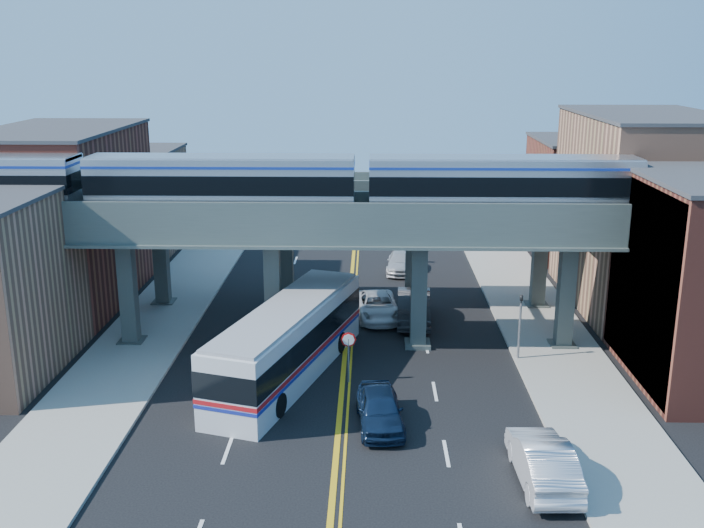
{
  "coord_description": "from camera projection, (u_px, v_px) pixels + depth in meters",
  "views": [
    {
      "loc": [
        1.34,
        -32.89,
        15.99
      ],
      "look_at": [
        0.35,
        8.12,
        4.68
      ],
      "focal_mm": 40.0,
      "sensor_mm": 36.0,
      "label": 1
    }
  ],
  "objects": [
    {
      "name": "building_east_c",
      "position": [
        586.0,
        198.0,
        62.3
      ],
      "size": [
        8.0,
        10.0,
        9.0
      ],
      "primitive_type": "cube",
      "color": "brown",
      "rests_on": "ground"
    },
    {
      "name": "building_west_c",
      "position": [
        125.0,
        202.0,
        63.3
      ],
      "size": [
        8.0,
        10.0,
        8.0
      ],
      "primitive_type": "cube",
      "color": "#A26D53",
      "rests_on": "ground"
    },
    {
      "name": "elevated_viaduct_far",
      "position": [
        349.0,
        207.0,
        48.72
      ],
      "size": [
        52.0,
        3.6,
        7.4
      ],
      "color": "#3B4442",
      "rests_on": "ground"
    },
    {
      "name": "transit_train",
      "position": [
        222.0,
        183.0,
        41.42
      ],
      "size": [
        43.57,
        2.73,
        3.17
      ],
      "color": "black",
      "rests_on": "elevated_viaduct_near"
    },
    {
      "name": "sidewalk_west",
      "position": [
        151.0,
        330.0,
        45.86
      ],
      "size": [
        5.0,
        70.0,
        0.16
      ],
      "primitive_type": "cube",
      "color": "gray",
      "rests_on": "ground"
    },
    {
      "name": "car_lane_a",
      "position": [
        380.0,
        409.0,
        34.19
      ],
      "size": [
        2.3,
        4.87,
        1.61
      ],
      "primitive_type": "imported",
      "rotation": [
        0.0,
        0.0,
        0.09
      ],
      "color": "#0E1D35",
      "rests_on": "ground"
    },
    {
      "name": "mural_panel",
      "position": [
        640.0,
        287.0,
        38.23
      ],
      "size": [
        0.1,
        9.5,
        9.5
      ],
      "primitive_type": "cube",
      "color": "teal",
      "rests_on": "ground"
    },
    {
      "name": "building_west_b",
      "position": [
        62.0,
        217.0,
        50.37
      ],
      "size": [
        8.0,
        14.0,
        11.0
      ],
      "primitive_type": "cube",
      "color": "brown",
      "rests_on": "ground"
    },
    {
      "name": "car_lane_d",
      "position": [
        401.0,
        262.0,
        58.03
      ],
      "size": [
        2.45,
        5.13,
        1.44
      ],
      "primitive_type": "imported",
      "rotation": [
        0.0,
        0.0,
        -0.09
      ],
      "color": "#B1B2B6",
      "rests_on": "ground"
    },
    {
      "name": "building_east_b",
      "position": [
        643.0,
        212.0,
        49.37
      ],
      "size": [
        8.0,
        14.0,
        12.0
      ],
      "primitive_type": "cube",
      "color": "#A26D53",
      "rests_on": "ground"
    },
    {
      "name": "car_parked_curb",
      "position": [
        543.0,
        461.0,
        29.71
      ],
      "size": [
        2.05,
        5.45,
        1.78
      ],
      "primitive_type": "imported",
      "rotation": [
        0.0,
        0.0,
        3.17
      ],
      "color": "silver",
      "rests_on": "ground"
    },
    {
      "name": "sidewalk_east",
      "position": [
        545.0,
        333.0,
        45.33
      ],
      "size": [
        5.0,
        70.0,
        0.16
      ],
      "primitive_type": "cube",
      "color": "gray",
      "rests_on": "ground"
    },
    {
      "name": "elevated_viaduct_near",
      "position": [
        345.0,
        232.0,
        41.97
      ],
      "size": [
        52.0,
        3.6,
        7.4
      ],
      "color": "#3B4442",
      "rests_on": "ground"
    },
    {
      "name": "stop_sign",
      "position": [
        349.0,
        349.0,
        38.4
      ],
      "size": [
        0.76,
        0.09,
        2.63
      ],
      "color": "slate",
      "rests_on": "ground"
    },
    {
      "name": "car_lane_b",
      "position": [
        414.0,
        307.0,
        47.2
      ],
      "size": [
        2.18,
        5.67,
        1.84
      ],
      "primitive_type": "imported",
      "rotation": [
        0.0,
        0.0,
        -0.04
      ],
      "color": "#2E2E30",
      "rests_on": "ground"
    },
    {
      "name": "ground",
      "position": [
        340.0,
        409.0,
        35.98
      ],
      "size": [
        120.0,
        120.0,
        0.0
      ],
      "primitive_type": "plane",
      "color": "black",
      "rests_on": "ground"
    },
    {
      "name": "traffic_signal",
      "position": [
        520.0,
        320.0,
        40.94
      ],
      "size": [
        0.15,
        0.18,
        4.1
      ],
      "color": "slate",
      "rests_on": "ground"
    },
    {
      "name": "car_lane_c",
      "position": [
        377.0,
        306.0,
        47.96
      ],
      "size": [
        3.07,
        5.6,
        1.49
      ],
      "primitive_type": "imported",
      "rotation": [
        0.0,
        0.0,
        0.12
      ],
      "color": "silver",
      "rests_on": "ground"
    },
    {
      "name": "transit_bus",
      "position": [
        288.0,
        342.0,
        39.14
      ],
      "size": [
        6.94,
        14.0,
        3.53
      ],
      "rotation": [
        0.0,
        0.0,
        1.27
      ],
      "color": "silver",
      "rests_on": "ground"
    }
  ]
}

